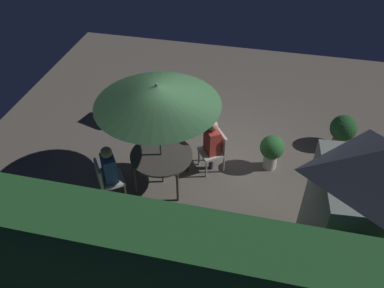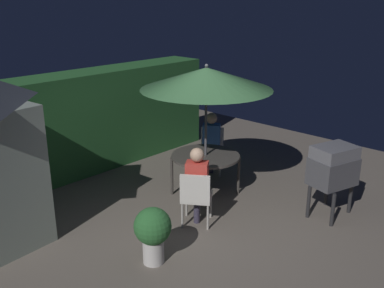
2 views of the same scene
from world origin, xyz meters
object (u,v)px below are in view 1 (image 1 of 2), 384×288
Objects in this scene: chair_near_shed at (215,149)px; person_in_red at (212,140)px; bbq_grill at (153,91)px; chair_far_side at (106,178)px; potted_plant_by_grill at (272,150)px; potted_plant_by_shed at (343,130)px; patio_table at (161,157)px; patio_umbrella at (157,95)px; garden_shed at (371,213)px; person_in_blue at (109,167)px.

person_in_red is (0.07, 0.05, 0.26)m from chair_near_shed.
chair_far_side is (0.12, 2.67, -0.33)m from bbq_grill.
chair_near_shed reaches higher than potted_plant_by_grill.
potted_plant_by_grill reaches higher than potted_plant_by_shed.
patio_umbrella reaches higher than patio_table.
garden_shed is at bearing 146.03° from person_in_red.
patio_umbrella is 2.63× the size of chair_far_side.
chair_near_shed is at bearing 13.36° from potted_plant_by_grill.
bbq_grill is 1.56× the size of potted_plant_by_shed.
patio_umbrella is 2.83m from potted_plant_by_grill.
potted_plant_by_shed is at bearing -149.54° from person_in_blue.
person_in_blue is (2.95, 1.53, 0.30)m from potted_plant_by_grill.
patio_umbrella reaches higher than person_in_blue.
chair_near_shed is 0.71× the size of person_in_blue.
bbq_grill is 2.69m from chair_far_side.
potted_plant_by_grill is (1.51, 1.10, 0.05)m from potted_plant_by_shed.
garden_shed reaches higher than patio_table.
chair_near_shed is 1.12× the size of potted_plant_by_grill.
potted_plant_by_shed is 0.61× the size of person_in_red.
person_in_blue reaches higher than potted_plant_by_grill.
patio_table is at bearing -18.49° from garden_shed.
chair_near_shed is 1.17× the size of potted_plant_by_shed.
bbq_grill is at bearing 0.07° from potted_plant_by_shed.
garden_shed is 4.50m from person_in_blue.
chair_far_side is 2.21m from person_in_red.
potted_plant_by_grill is at bearing -165.23° from person_in_red.
potted_plant_by_grill is 0.64× the size of person_in_red.
chair_near_shed is (2.62, -1.86, -0.82)m from garden_shed.
bbq_grill is at bearing -37.86° from chair_near_shed.
garden_shed reaches higher than person_in_red.
chair_near_shed is (-1.75, 1.36, -0.33)m from bbq_grill.
bbq_grill is at bearing -91.13° from person_in_blue.
chair_far_side is at bearing 35.08° from patio_table.
potted_plant_by_grill is at bearing -156.08° from patio_umbrella.
garden_shed is 2.73m from potted_plant_by_grill.
potted_plant_by_grill is (-1.14, -0.27, -0.04)m from chair_near_shed.
patio_umbrella is 1.97× the size of bbq_grill.
patio_umbrella is 2.63× the size of chair_near_shed.
person_in_red is at bearing -33.97° from garden_shed.
patio_umbrella reaches higher than potted_plant_by_grill.
person_in_red is (2.73, 1.42, 0.35)m from potted_plant_by_shed.
person_in_blue is at bearing 30.46° from potted_plant_by_shed.
potted_plant_by_grill is at bearing -156.08° from patio_table.
patio_umbrella reaches higher than potted_plant_by_shed.
bbq_grill is 2.62m from person_in_blue.
patio_umbrella is at bearing -144.92° from person_in_blue.
patio_umbrella is (3.58, -1.20, 0.78)m from garden_shed.
garden_shed is at bearing 172.93° from chair_far_side.
person_in_blue is (0.84, 0.59, 0.09)m from patio_table.
bbq_grill is 2.20m from person_in_red.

